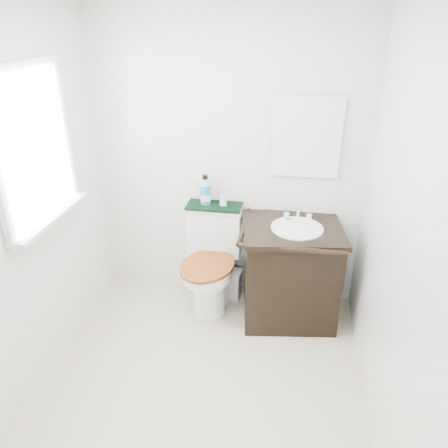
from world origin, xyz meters
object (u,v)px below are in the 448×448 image
(vanity, at_px, (290,270))
(trash_bin, at_px, (231,283))
(mouthwash_bottle, at_px, (205,191))
(cup, at_px, (223,200))
(toilet, at_px, (212,265))

(vanity, relative_size, trash_bin, 3.37)
(mouthwash_bottle, distance_m, cup, 0.17)
(toilet, distance_m, mouthwash_bottle, 0.64)
(cup, bearing_deg, vanity, -18.97)
(toilet, relative_size, mouthwash_bottle, 3.44)
(mouthwash_bottle, bearing_deg, vanity, -15.57)
(vanity, distance_m, cup, 0.78)
(toilet, relative_size, cup, 10.82)
(trash_bin, bearing_deg, toilet, -145.85)
(vanity, height_order, mouthwash_bottle, mouthwash_bottle)
(cup, bearing_deg, toilet, -117.68)
(vanity, bearing_deg, cup, 161.03)
(toilet, bearing_deg, cup, 62.32)
(toilet, distance_m, vanity, 0.66)
(toilet, xyz_separation_m, cup, (0.07, 0.14, 0.54))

